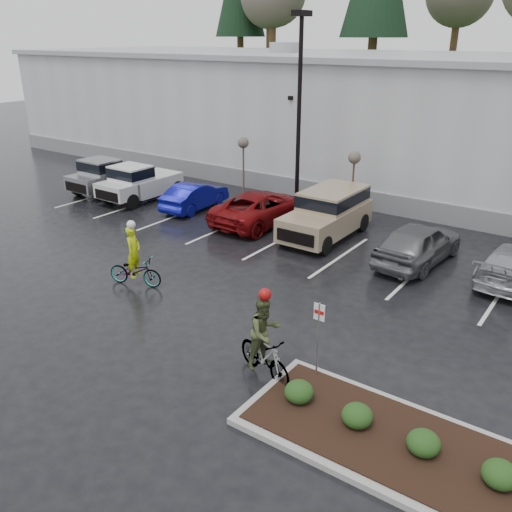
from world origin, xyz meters
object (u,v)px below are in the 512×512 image
Objects in this scene: sapling_west at (243,146)px; suv_tan at (326,215)px; sapling_mid at (354,161)px; fire_lane_sign at (318,332)px; pickup_silver at (114,174)px; cyclist_hivis at (135,265)px; car_grey at (418,243)px; lamppost at (300,94)px; car_red at (261,207)px; car_blue at (195,196)px; pickup_white at (144,181)px; cyclist_olive at (265,346)px.

sapling_west reaches higher than suv_tan.
sapling_mid is 1.45× the size of fire_lane_sign.
pickup_silver is 2.16× the size of cyclist_hivis.
sapling_west is at bearing -13.87° from car_grey.
lamppost reaches higher than car_grey.
fire_lane_sign is at bearing 132.69° from car_red.
lamppost is 2.24× the size of car_blue.
car_red is 1.08× the size of suv_tan.
suv_tan is 1.06× the size of car_grey.
car_blue is at bearing -153.98° from sapling_mid.
pickup_silver is at bearing 3.86° from car_grey.
sapling_west is at bearing 0.26° from cyclist_hivis.
pickup_white is 15.16m from car_grey.
sapling_west is 0.67× the size of car_grey.
cyclist_hivis reaches higher than car_blue.
sapling_west is 1.45× the size of fire_lane_sign.
lamppost is 1.77× the size of pickup_white.
pickup_silver is 10.03m from car_red.
cyclist_olive is (10.64, -13.47, -1.82)m from sapling_west.
lamppost is at bearing -19.15° from cyclist_hivis.
cyclist_hivis is (3.77, -11.50, -1.99)m from sapling_west.
lamppost reaches higher than cyclist_hivis.
sapling_west reaches higher than pickup_silver.
car_blue is 7.43m from suv_tan.
cyclist_olive reaches higher than cyclist_hivis.
cyclist_hivis reaches higher than fire_lane_sign.
car_blue is (-0.52, -3.43, -2.05)m from sapling_west.
suv_tan is 2.12× the size of cyclist_hivis.
cyclist_hivis is (0.28, -8.16, -0.02)m from car_red.
cyclist_olive is at bearing -61.96° from lamppost.
pickup_white is 17.65m from cyclist_olive.
cyclist_hivis is 7.15m from cyclist_olive.
car_red reaches higher than car_blue.
cyclist_olive is at bearing 126.62° from car_red.
suv_tan is at bearing -38.85° from lamppost.
sapling_mid is 11.98m from cyclist_hivis.
lamppost is 1.92× the size of car_grey.
sapling_mid is at bearing 14.94° from pickup_silver.
cyclist_olive is at bearing -123.89° from cyclist_hivis.
fire_lane_sign is (11.80, -12.80, -1.32)m from sapling_west.
sapling_west and sapling_mid have the same top height.
car_blue is 4.02m from car_red.
cyclist_hivis is (-0.23, -10.50, -4.94)m from lamppost.
car_red is 2.29× the size of cyclist_hivis.
sapling_west is 17.46m from fire_lane_sign.
lamppost is 4.00m from sapling_mid.
suv_tan reaches higher than pickup_white.
sapling_mid is at bearing -158.50° from car_blue.
cyclist_olive reaches higher than car_grey.
sapling_west is 7.60m from pickup_silver.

